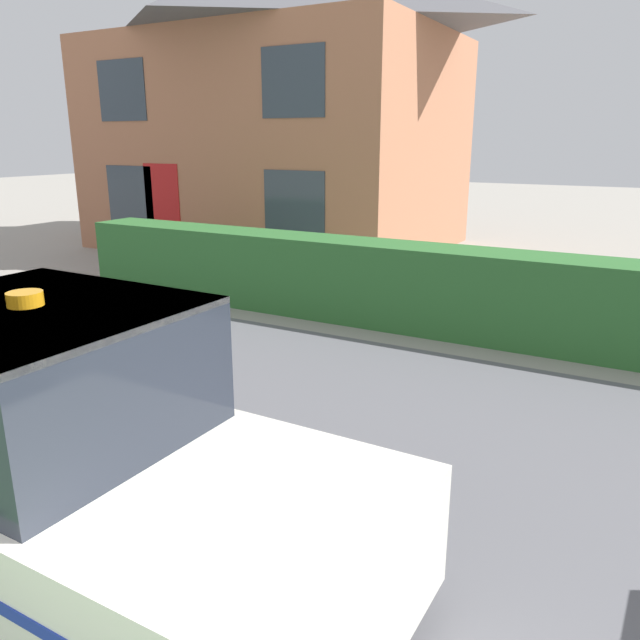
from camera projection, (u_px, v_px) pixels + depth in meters
road_strip at (373, 487)px, 4.88m from camera, size 28.00×6.62×0.01m
garden_hedge at (415, 287)px, 8.86m from camera, size 11.87×0.85×1.20m
police_car at (55, 458)px, 3.78m from camera, size 4.36×1.75×1.78m
house_left at (278, 101)px, 15.31m from camera, size 8.54×6.13×6.92m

